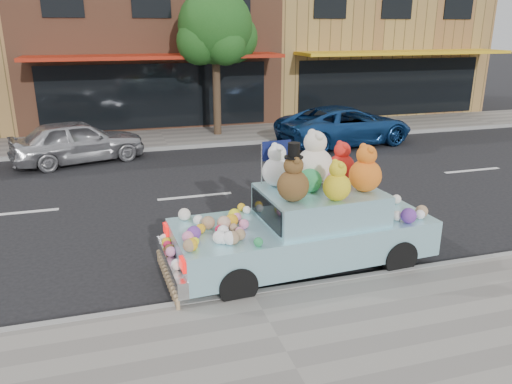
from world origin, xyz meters
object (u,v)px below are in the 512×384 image
object	(u,v)px
street_tree	(216,33)
art_car	(305,221)
car_blue	(345,125)
car_silver	(78,141)

from	to	relation	value
street_tree	art_car	bearing A→B (deg)	-94.62
street_tree	car_blue	world-z (taller)	street_tree
car_blue	art_car	xyz separation A→B (m)	(-4.82, -8.26, 0.16)
car_silver	art_car	xyz separation A→B (m)	(3.93, -8.35, 0.18)
car_silver	street_tree	bearing A→B (deg)	-79.47
car_blue	art_car	world-z (taller)	art_car
car_silver	art_car	size ratio (longest dim) A/B	0.84
art_car	car_blue	bearing A→B (deg)	56.77
street_tree	car_silver	bearing A→B (deg)	-153.61
street_tree	car_silver	world-z (taller)	street_tree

